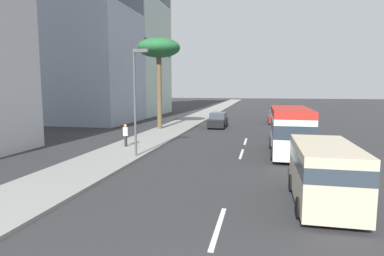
# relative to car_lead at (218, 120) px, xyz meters

# --- Properties ---
(ground_plane) EXTENTS (198.00, 198.00, 0.00)m
(ground_plane) POSITION_rel_car_lead_xyz_m (1.22, -3.43, -0.77)
(ground_plane) COLOR #2D2D30
(sidewalk_right) EXTENTS (162.00, 3.81, 0.15)m
(sidewalk_right) POSITION_rel_car_lead_xyz_m (1.22, 4.37, -0.70)
(sidewalk_right) COLOR gray
(sidewalk_right) RESTS_ON ground_plane
(lane_stripe_near) EXTENTS (3.20, 0.16, 0.01)m
(lane_stripe_near) POSITION_rel_car_lead_xyz_m (-25.42, -3.43, -0.76)
(lane_stripe_near) COLOR silver
(lane_stripe_near) RESTS_ON ground_plane
(lane_stripe_mid) EXTENTS (3.20, 0.16, 0.01)m
(lane_stripe_mid) POSITION_rel_car_lead_xyz_m (-13.86, -3.43, -0.76)
(lane_stripe_mid) COLOR silver
(lane_stripe_mid) RESTS_ON ground_plane
(lane_stripe_far) EXTENTS (3.20, 0.16, 0.01)m
(lane_stripe_far) POSITION_rel_car_lead_xyz_m (-8.74, -3.43, -0.76)
(lane_stripe_far) COLOR silver
(lane_stripe_far) RESTS_ON ground_plane
(car_lead) EXTENTS (4.19, 1.83, 1.63)m
(car_lead) POSITION_rel_car_lead_xyz_m (0.00, 0.00, 0.00)
(car_lead) COLOR black
(car_lead) RESTS_ON ground_plane
(minibus_second) EXTENTS (6.77, 2.44, 3.03)m
(minibus_second) POSITION_rel_car_lead_xyz_m (-13.44, -6.47, 0.89)
(minibus_second) COLOR silver
(minibus_second) RESTS_ON ground_plane
(car_third) EXTENTS (4.51, 1.88, 1.56)m
(car_third) POSITION_rel_car_lead_xyz_m (-6.07, -6.93, -0.03)
(car_third) COLOR #1E478C
(car_third) RESTS_ON ground_plane
(car_fourth) EXTENTS (4.42, 1.93, 1.53)m
(car_fourth) POSITION_rel_car_lead_xyz_m (5.70, -6.40, -0.04)
(car_fourth) COLOR #A51E1E
(car_fourth) RESTS_ON ground_plane
(van_fifth) EXTENTS (4.86, 2.19, 2.29)m
(van_fifth) POSITION_rel_car_lead_xyz_m (-22.70, -6.97, 0.54)
(van_fifth) COLOR beige
(van_fifth) RESTS_ON ground_plane
(pedestrian_near_lamp) EXTENTS (0.30, 0.37, 1.59)m
(pedestrian_near_lamp) POSITION_rel_car_lead_xyz_m (-13.66, 4.79, 0.25)
(pedestrian_near_lamp) COLOR #333338
(pedestrian_near_lamp) RESTS_ON sidewalk_right
(palm_tree) EXTENTS (4.29, 4.29, 9.11)m
(palm_tree) POSITION_rel_car_lead_xyz_m (-3.29, 5.58, 7.31)
(palm_tree) COLOR brown
(palm_tree) RESTS_ON sidewalk_right
(street_lamp) EXTENTS (0.24, 0.97, 6.50)m
(street_lamp) POSITION_rel_car_lead_xyz_m (-16.51, 2.75, 3.41)
(street_lamp) COLOR #4C4C51
(street_lamp) RESTS_ON sidewalk_right
(office_tower_far) EXTENTS (14.02, 13.48, 34.31)m
(office_tower_far) POSITION_rel_car_lead_xyz_m (14.11, 17.88, 16.38)
(office_tower_far) COLOR #B2C6BC
(office_tower_far) RESTS_ON ground_plane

